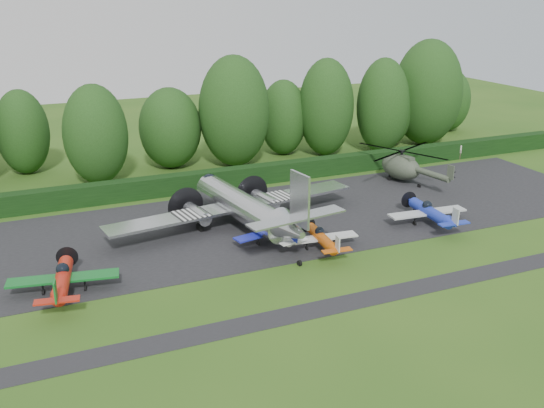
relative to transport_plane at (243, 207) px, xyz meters
name	(u,v)px	position (x,y,z in m)	size (l,w,h in m)	color
ground	(313,266)	(2.31, -9.08, -2.11)	(160.00, 160.00, 0.00)	#295217
apron	(264,222)	(2.31, 0.92, -2.11)	(70.00, 18.00, 0.01)	black
taxiway_verge	(353,302)	(2.31, -15.08, -2.11)	(70.00, 2.00, 0.00)	black
hedgerow	(225,187)	(2.31, 11.92, -2.11)	(90.00, 1.60, 2.00)	black
transport_plane	(243,207)	(0.00, 0.00, 0.00)	(23.66, 18.14, 7.58)	silver
light_plane_red	(62,279)	(-15.54, -6.44, -0.92)	(7.48, 7.86, 2.87)	#B11F10
light_plane_white	(272,232)	(1.12, -3.78, -1.11)	(6.30, 6.63, 2.42)	white
light_plane_orange	(322,238)	(4.30, -6.56, -1.11)	(6.31, 6.63, 2.42)	#CB540B
light_plane_blue	(430,212)	(15.71, -5.43, -0.94)	(7.34, 7.72, 2.82)	#1D30AE
helicopter	(401,165)	(20.71, 6.49, -0.25)	(10.79, 12.63, 3.47)	#374031
sign_board	(450,151)	(31.13, 11.42, -0.91)	(3.17, 0.12, 1.79)	#3F3326
tree_0	(234,111)	(6.24, 19.53, 4.34)	(8.23, 8.23, 12.93)	black
tree_1	(326,107)	(18.33, 19.68, 3.90)	(6.81, 6.81, 12.06)	black
tree_2	(170,128)	(-0.89, 21.64, 2.56)	(7.16, 7.16, 9.37)	black
tree_3	(389,107)	(28.07, 20.51, 3.15)	(6.41, 6.41, 10.55)	black
tree_4	(283,118)	(13.57, 21.99, 2.58)	(5.86, 5.86, 9.41)	black
tree_6	(96,135)	(-9.60, 18.66, 3.22)	(6.76, 6.76, 10.70)	black
tree_9	(22,132)	(-16.67, 25.63, 2.65)	(5.79, 5.79, 9.55)	black
tree_10	(427,93)	(33.27, 19.52, 4.80)	(9.08, 9.08, 13.85)	black
tree_11	(449,100)	(41.27, 24.92, 2.38)	(6.23, 6.23, 9.01)	black
tree_12	(383,106)	(25.51, 18.07, 3.85)	(6.57, 6.57, 11.95)	black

